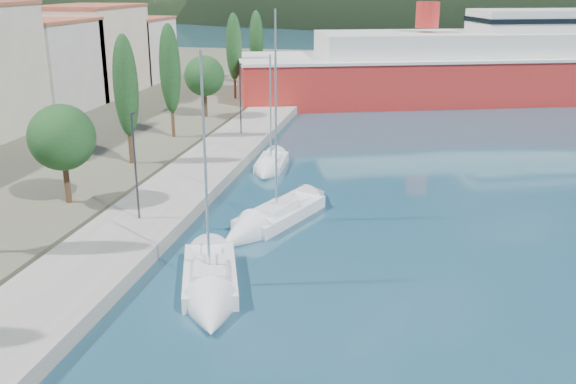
# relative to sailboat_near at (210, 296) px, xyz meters

# --- Properties ---
(ground) EXTENTS (1400.00, 1400.00, 0.00)m
(ground) POSITION_rel_sailboat_near_xyz_m (2.38, 111.76, -0.32)
(ground) COLOR navy
(quay) EXTENTS (5.00, 88.00, 0.80)m
(quay) POSITION_rel_sailboat_near_xyz_m (-6.62, 17.76, 0.08)
(quay) COLOR gray
(quay) RESTS_ON ground
(tree_row) EXTENTS (3.99, 66.10, 9.67)m
(tree_row) POSITION_rel_sailboat_near_xyz_m (-12.16, 23.66, 5.29)
(tree_row) COLOR #47301E
(tree_row) RESTS_ON land_strip
(lamp_posts) EXTENTS (0.15, 47.95, 6.06)m
(lamp_posts) POSITION_rel_sailboat_near_xyz_m (-6.62, 6.18, 3.76)
(lamp_posts) COLOR #2D2D33
(lamp_posts) RESTS_ON quay
(sailboat_near) EXTENTS (4.96, 8.64, 11.91)m
(sailboat_near) POSITION_rel_sailboat_near_xyz_m (0.00, 0.00, 0.00)
(sailboat_near) COLOR silver
(sailboat_near) RESTS_ON ground
(sailboat_mid) EXTENTS (5.55, 9.43, 13.21)m
(sailboat_mid) POSITION_rel_sailboat_near_xyz_m (0.06, 8.84, -0.00)
(sailboat_mid) COLOR silver
(sailboat_mid) RESTS_ON ground
(sailboat_far) EXTENTS (2.44, 6.50, 9.38)m
(sailboat_far) POSITION_rel_sailboat_near_xyz_m (-2.11, 20.49, -0.05)
(sailboat_far) COLOR silver
(sailboat_far) RESTS_ON ground
(ferry) EXTENTS (61.28, 31.12, 11.98)m
(ferry) POSITION_rel_sailboat_near_xyz_m (17.21, 56.46, 3.33)
(ferry) COLOR red
(ferry) RESTS_ON ground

